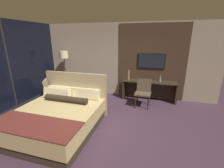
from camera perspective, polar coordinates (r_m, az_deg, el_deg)
ground_plane at (r=4.07m, az=-6.47°, el=-16.44°), size 16.00×16.00×0.00m
wall_back_tv_panel at (r=5.90m, az=4.31°, el=8.83°), size 7.20×0.09×2.80m
wall_left_window at (r=5.67m, az=-34.66°, el=4.74°), size 0.06×6.00×2.80m
bed at (r=4.11m, az=-19.85°, el=-11.50°), size 1.95×2.15×1.27m
desk at (r=5.73m, az=13.99°, el=-1.08°), size 1.93×0.46×0.74m
tv at (r=5.70m, az=14.75°, el=8.45°), size 0.97×0.04×0.55m
desk_chair at (r=5.16m, az=11.88°, el=-2.37°), size 0.53×0.53×0.92m
armchair_by_window at (r=6.09m, az=-20.79°, el=-2.93°), size 0.97×0.98×0.80m
floor_lamp at (r=6.43m, az=-17.78°, el=9.38°), size 0.34×0.34×1.75m
vase_tall at (r=5.61m, az=6.32°, el=3.41°), size 0.07×0.07×0.38m
vase_short at (r=5.69m, az=17.87°, el=2.26°), size 0.11×0.11×0.26m
book at (r=5.70m, az=13.73°, el=1.42°), size 0.26×0.22×0.03m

